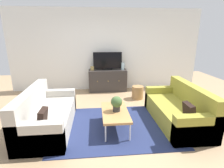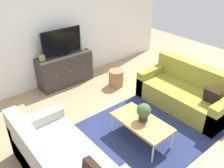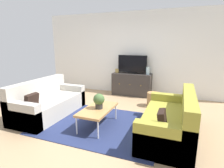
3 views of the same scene
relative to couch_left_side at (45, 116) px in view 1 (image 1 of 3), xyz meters
The scene contains 12 objects.
ground_plane 1.47m from the couch_left_side, ahead, with size 10.00×10.00×0.00m, color tan.
wall_back 3.20m from the couch_left_side, 61.55° to the left, with size 6.40×0.12×2.70m, color white.
area_rug 1.46m from the couch_left_side, ahead, with size 2.50×1.90×0.01m, color navy.
couch_left_side is the anchor object (origin of this frame).
couch_right_side 2.88m from the couch_left_side, ahead, with size 0.87×1.83×0.83m.
coffee_table 1.43m from the couch_left_side, ahead, with size 0.52×1.01×0.40m.
potted_plant 1.49m from the couch_left_side, ahead, with size 0.23×0.23×0.31m.
tv_console 2.79m from the couch_left_side, 58.37° to the left, with size 1.27×0.47×0.73m.
flat_screen_tv 2.90m from the couch_left_side, 58.59° to the left, with size 0.95×0.16×0.59m.
glass_vase 3.14m from the couch_left_side, 50.23° to the left, with size 0.11×0.11×0.24m, color silver.
mantel_clock 2.61m from the couch_left_side, 68.23° to the left, with size 0.11×0.07×0.13m, color tan.
wicker_basket 2.76m from the couch_left_side, 33.48° to the left, with size 0.34×0.34×0.38m, color #9E7547.
Camera 1 is at (-0.39, -3.45, 1.91)m, focal length 27.90 mm.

